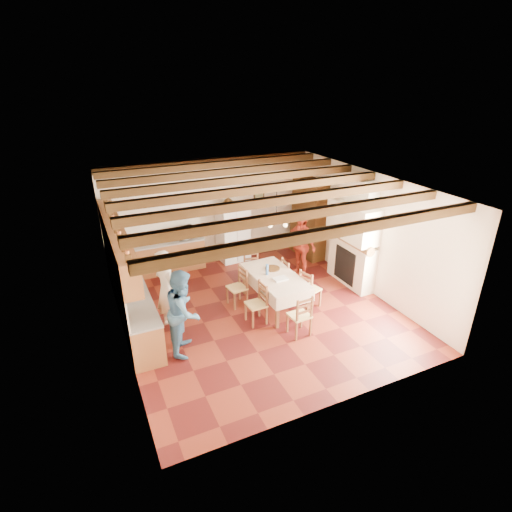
{
  "coord_description": "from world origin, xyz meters",
  "views": [
    {
      "loc": [
        -3.41,
        -7.32,
        5.06
      ],
      "look_at": [
        0.1,
        0.3,
        1.25
      ],
      "focal_mm": 28.0,
      "sensor_mm": 36.0,
      "label": 1
    }
  ],
  "objects": [
    {
      "name": "floor",
      "position": [
        0.0,
        0.0,
        -0.01
      ],
      "size": [
        6.0,
        6.5,
        0.02
      ],
      "primitive_type": "cube",
      "color": "#491211",
      "rests_on": "ground"
    },
    {
      "name": "ceiling",
      "position": [
        0.0,
        0.0,
        3.01
      ],
      "size": [
        6.0,
        6.5,
        0.02
      ],
      "primitive_type": "cube",
      "color": "white",
      "rests_on": "ground"
    },
    {
      "name": "wall_back",
      "position": [
        0.0,
        3.26,
        1.5
      ],
      "size": [
        6.0,
        0.02,
        3.0
      ],
      "primitive_type": "cube",
      "color": "beige",
      "rests_on": "ground"
    },
    {
      "name": "wall_front",
      "position": [
        0.0,
        -3.26,
        1.5
      ],
      "size": [
        6.0,
        0.02,
        3.0
      ],
      "primitive_type": "cube",
      "color": "beige",
      "rests_on": "ground"
    },
    {
      "name": "wall_left",
      "position": [
        -3.01,
        0.0,
        1.5
      ],
      "size": [
        0.02,
        6.5,
        3.0
      ],
      "primitive_type": "cube",
      "color": "beige",
      "rests_on": "ground"
    },
    {
      "name": "wall_right",
      "position": [
        3.01,
        0.0,
        1.5
      ],
      "size": [
        0.02,
        6.5,
        3.0
      ],
      "primitive_type": "cube",
      "color": "beige",
      "rests_on": "ground"
    },
    {
      "name": "ceiling_beams",
      "position": [
        0.0,
        0.0,
        2.91
      ],
      "size": [
        6.0,
        6.3,
        0.16
      ],
      "primitive_type": null,
      "color": "#352112",
      "rests_on": "ground"
    },
    {
      "name": "lower_cabinets_left",
      "position": [
        -2.7,
        1.05,
        0.43
      ],
      "size": [
        0.6,
        4.3,
        0.86
      ],
      "primitive_type": "cube",
      "color": "brown",
      "rests_on": "ground"
    },
    {
      "name": "lower_cabinets_back",
      "position": [
        -1.55,
        2.95,
        0.43
      ],
      "size": [
        2.3,
        0.6,
        0.86
      ],
      "primitive_type": "cube",
      "color": "brown",
      "rests_on": "ground"
    },
    {
      "name": "countertop_left",
      "position": [
        -2.7,
        1.05,
        0.88
      ],
      "size": [
        0.62,
        4.3,
        0.04
      ],
      "primitive_type": "cube",
      "color": "gray",
      "rests_on": "lower_cabinets_left"
    },
    {
      "name": "countertop_back",
      "position": [
        -1.55,
        2.95,
        0.88
      ],
      "size": [
        2.34,
        0.62,
        0.04
      ],
      "primitive_type": "cube",
      "color": "gray",
      "rests_on": "lower_cabinets_back"
    },
    {
      "name": "backsplash_left",
      "position": [
        -2.98,
        1.05,
        1.2
      ],
      "size": [
        0.03,
        4.3,
        0.6
      ],
      "primitive_type": "cube",
      "color": "silver",
      "rests_on": "ground"
    },
    {
      "name": "backsplash_back",
      "position": [
        -1.55,
        3.23,
        1.2
      ],
      "size": [
        2.3,
        0.03,
        0.6
      ],
      "primitive_type": "cube",
      "color": "silver",
      "rests_on": "ground"
    },
    {
      "name": "upper_cabinets",
      "position": [
        -2.83,
        1.05,
        1.85
      ],
      "size": [
        0.35,
        4.2,
        0.7
      ],
      "primitive_type": "cube",
      "color": "brown",
      "rests_on": "ground"
    },
    {
      "name": "fireplace",
      "position": [
        2.72,
        0.2,
        1.4
      ],
      "size": [
        0.56,
        1.6,
        2.8
      ],
      "primitive_type": null,
      "color": "beige",
      "rests_on": "ground"
    },
    {
      "name": "wall_picture",
      "position": [
        1.55,
        3.23,
        1.85
      ],
      "size": [
        0.34,
        0.03,
        0.42
      ],
      "primitive_type": "cube",
      "color": "#312514",
      "rests_on": "ground"
    },
    {
      "name": "refrigerator",
      "position": [
        0.55,
        2.91,
        0.84
      ],
      "size": [
        0.89,
        0.75,
        1.68
      ],
      "primitive_type": "cube",
      "rotation": [
        0.0,
        0.0,
        0.07
      ],
      "color": "white",
      "rests_on": "floor"
    },
    {
      "name": "hutch",
      "position": [
        2.75,
        2.26,
        1.17
      ],
      "size": [
        0.63,
        1.32,
        2.34
      ],
      "primitive_type": null,
      "rotation": [
        0.0,
        0.0,
        0.07
      ],
      "color": "#3D2811",
      "rests_on": "floor"
    },
    {
      "name": "dining_table",
      "position": [
        0.44,
        -0.01,
        0.74
      ],
      "size": [
        1.01,
        1.91,
        0.82
      ],
      "rotation": [
        0.0,
        0.0,
        0.03
      ],
      "color": "white",
      "rests_on": "floor"
    },
    {
      "name": "chandelier",
      "position": [
        0.44,
        -0.01,
        2.25
      ],
      "size": [
        0.47,
        0.47,
        0.03
      ],
      "primitive_type": "torus",
      "color": "black",
      "rests_on": "ground"
    },
    {
      "name": "chair_left_near",
      "position": [
        -0.25,
        -0.46,
        0.48
      ],
      "size": [
        0.42,
        0.44,
        0.96
      ],
      "primitive_type": null,
      "rotation": [
        0.0,
        0.0,
        -1.53
      ],
      "color": "brown",
      "rests_on": "floor"
    },
    {
      "name": "chair_left_far",
      "position": [
        -0.35,
        0.41,
        0.48
      ],
      "size": [
        0.45,
        0.47,
        0.96
      ],
      "primitive_type": null,
      "rotation": [
        0.0,
        0.0,
        -1.44
      ],
      "color": "brown",
      "rests_on": "floor"
    },
    {
      "name": "chair_right_near",
      "position": [
        1.21,
        -0.36,
        0.48
      ],
      "size": [
        0.5,
        0.52,
        0.96
      ],
      "primitive_type": null,
      "rotation": [
        0.0,
        0.0,
        1.86
      ],
      "color": "brown",
      "rests_on": "floor"
    },
    {
      "name": "chair_right_far",
      "position": [
        1.09,
        0.36,
        0.48
      ],
      "size": [
        0.42,
        0.44,
        0.96
      ],
      "primitive_type": null,
      "rotation": [
        0.0,
        0.0,
        1.53
      ],
      "color": "brown",
      "rests_on": "floor"
    },
    {
      "name": "chair_end_near",
      "position": [
        0.4,
        -1.25,
        0.48
      ],
      "size": [
        0.45,
        0.43,
        0.96
      ],
      "primitive_type": null,
      "rotation": [
        0.0,
        0.0,
        3.21
      ],
      "color": "brown",
      "rests_on": "floor"
    },
    {
      "name": "chair_end_far",
      "position": [
        0.44,
        1.25,
        0.48
      ],
      "size": [
        0.47,
        0.46,
        0.96
      ],
      "primitive_type": null,
      "rotation": [
        0.0,
        0.0,
        -0.14
      ],
      "color": "brown",
      "rests_on": "floor"
    },
    {
      "name": "person_man",
      "position": [
        -2.04,
        0.16,
        0.92
      ],
      "size": [
        0.64,
        0.78,
        1.84
      ],
      "primitive_type": "imported",
      "rotation": [
        0.0,
        0.0,
        1.91
      ],
      "color": "silver",
      "rests_on": "floor"
    },
    {
      "name": "person_woman_blue",
      "position": [
        -1.92,
        -0.73,
        0.88
      ],
      "size": [
        0.96,
        1.06,
        1.76
      ],
      "primitive_type": "imported",
      "rotation": [
        0.0,
        0.0,
        1.14
      ],
      "color": "teal",
      "rests_on": "floor"
    },
    {
      "name": "person_woman_red",
      "position": [
        1.85,
        1.21,
        0.88
      ],
      "size": [
        0.67,
        1.11,
        1.77
      ],
      "primitive_type": "imported",
      "rotation": [
        0.0,
        0.0,
        -1.32
      ],
      "color": "#A8301E",
      "rests_on": "floor"
    },
    {
      "name": "microwave",
      "position": [
        -0.84,
        2.95,
        1.05
      ],
      "size": [
        0.63,
        0.5,
        0.3
      ],
      "primitive_type": "imported",
      "rotation": [
        0.0,
        0.0,
        0.27
      ],
      "color": "silver",
      "rests_on": "countertop_back"
    },
    {
      "name": "fridge_vase",
      "position": [
        0.43,
        2.91,
        1.82
      ],
      "size": [
        0.29,
        0.29,
        0.28
      ],
      "primitive_type": "imported",
      "rotation": [
        0.0,
        0.0,
        0.07
      ],
      "color": "#3D2811",
      "rests_on": "refrigerator"
    }
  ]
}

